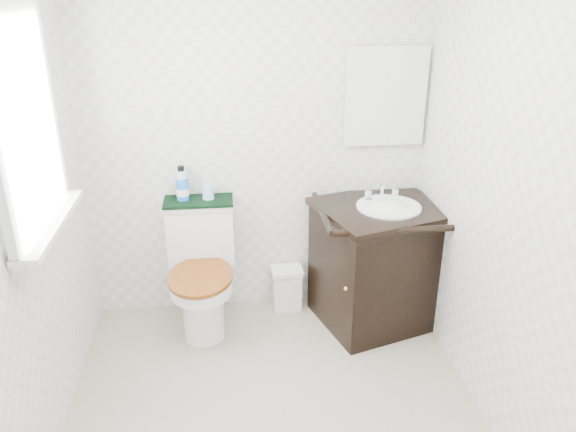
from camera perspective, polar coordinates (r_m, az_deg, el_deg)
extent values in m
plane|color=#A79B86|center=(3.13, -1.21, -20.19)|extent=(2.40, 2.40, 0.00)
plane|color=white|center=(3.60, -3.21, 7.88)|extent=(2.40, 0.00, 2.40)
plane|color=white|center=(1.44, 3.18, -18.00)|extent=(2.40, 0.00, 2.40)
plane|color=white|center=(2.61, -26.22, -0.55)|extent=(0.00, 2.40, 2.40)
plane|color=white|center=(2.78, 21.81, 1.53)|extent=(0.00, 2.40, 2.40)
cube|color=white|center=(2.73, -25.31, 8.35)|extent=(0.02, 0.70, 0.90)
cube|color=silver|center=(3.65, 9.87, 11.85)|extent=(0.50, 0.02, 0.60)
cylinder|color=white|center=(3.65, -8.61, -9.29)|extent=(0.26, 0.26, 0.41)
cube|color=white|center=(3.86, -8.52, -7.31)|extent=(0.26, 0.28, 0.41)
cube|color=white|center=(3.70, -8.87, -1.84)|extent=(0.43, 0.18, 0.39)
cube|color=white|center=(3.62, -9.07, 1.15)|extent=(0.45, 0.20, 0.03)
cylinder|color=white|center=(3.51, -8.82, -6.83)|extent=(0.39, 0.39, 0.08)
cylinder|color=brown|center=(3.49, -8.87, -6.11)|extent=(0.43, 0.43, 0.03)
cube|color=black|center=(3.75, 9.16, -5.09)|extent=(0.88, 0.80, 0.78)
cube|color=black|center=(3.58, 9.57, 0.72)|extent=(0.93, 0.85, 0.04)
cylinder|color=white|center=(3.55, 10.19, 0.93)|extent=(0.40, 0.40, 0.01)
ellipsoid|color=white|center=(3.57, 10.13, 0.11)|extent=(0.35, 0.35, 0.17)
cylinder|color=silver|center=(3.68, 9.54, 2.54)|extent=(0.02, 0.02, 0.10)
cube|color=white|center=(3.94, -0.13, -7.52)|extent=(0.20, 0.15, 0.27)
cube|color=white|center=(3.86, -0.13, -5.57)|extent=(0.22, 0.18, 0.03)
cube|color=black|center=(3.61, -9.10, 1.50)|extent=(0.44, 0.22, 0.02)
cylinder|color=blue|center=(3.60, -10.67, 2.73)|extent=(0.08, 0.08, 0.14)
cylinder|color=silver|center=(3.57, -10.79, 4.18)|extent=(0.08, 0.08, 0.05)
cylinder|color=black|center=(3.56, -10.83, 4.77)|extent=(0.04, 0.04, 0.03)
cone|color=#96C5F6|center=(3.60, -8.11, 2.48)|extent=(0.08, 0.08, 0.09)
ellipsoid|color=#166D67|center=(3.63, 8.21, 1.68)|extent=(0.07, 0.04, 0.02)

